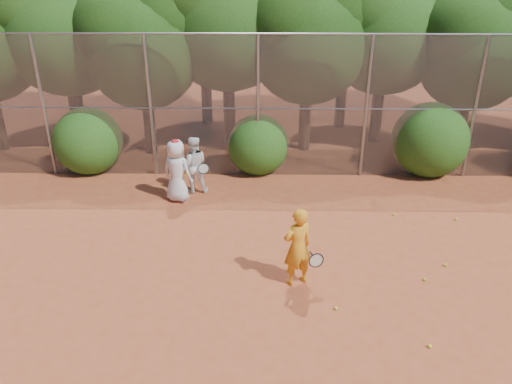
{
  "coord_description": "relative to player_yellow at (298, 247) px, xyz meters",
  "views": [
    {
      "loc": [
        -0.84,
        -7.49,
        5.89
      ],
      "look_at": [
        -1.0,
        2.5,
        1.1
      ],
      "focal_mm": 35.0,
      "sensor_mm": 36.0,
      "label": 1
    }
  ],
  "objects": [
    {
      "name": "ground",
      "position": [
        0.18,
        -0.66,
        -0.82
      ],
      "size": [
        80.0,
        80.0,
        0.0
      ],
      "primitive_type": "plane",
      "color": "#9E4323",
      "rests_on": "ground"
    },
    {
      "name": "fence_back",
      "position": [
        0.06,
        5.34,
        1.23
      ],
      "size": [
        20.05,
        0.09,
        4.03
      ],
      "color": "gray",
      "rests_on": "ground"
    },
    {
      "name": "tree_1",
      "position": [
        -6.77,
        7.88,
        3.34
      ],
      "size": [
        4.64,
        4.03,
        6.35
      ],
      "color": "black",
      "rests_on": "ground"
    },
    {
      "name": "tree_2",
      "position": [
        -4.27,
        7.17,
        2.77
      ],
      "size": [
        3.99,
        3.47,
        5.47
      ],
      "color": "black",
      "rests_on": "ground"
    },
    {
      "name": "tree_3",
      "position": [
        -1.76,
        8.18,
        3.58
      ],
      "size": [
        4.89,
        4.26,
        6.7
      ],
      "color": "black",
      "rests_on": "ground"
    },
    {
      "name": "tree_4",
      "position": [
        0.73,
        7.58,
        2.94
      ],
      "size": [
        4.19,
        3.64,
        5.73
      ],
      "color": "black",
      "rests_on": "ground"
    },
    {
      "name": "tree_5",
      "position": [
        3.23,
        8.38,
        3.23
      ],
      "size": [
        4.51,
        3.92,
        6.17
      ],
      "color": "black",
      "rests_on": "ground"
    },
    {
      "name": "tree_6",
      "position": [
        5.72,
        7.37,
        2.65
      ],
      "size": [
        3.86,
        3.36,
        5.29
      ],
      "color": "black",
      "rests_on": "ground"
    },
    {
      "name": "tree_9",
      "position": [
        -7.76,
        10.18,
        3.52
      ],
      "size": [
        4.83,
        4.2,
        6.62
      ],
      "color": "black",
      "rests_on": "ground"
    },
    {
      "name": "tree_11",
      "position": [
        2.23,
        9.98,
        3.34
      ],
      "size": [
        4.64,
        4.03,
        6.35
      ],
      "color": "black",
      "rests_on": "ground"
    },
    {
      "name": "bush_0",
      "position": [
        -5.82,
        5.64,
        0.18
      ],
      "size": [
        2.0,
        2.0,
        2.0
      ],
      "primitive_type": "sphere",
      "color": "#1E4B12",
      "rests_on": "ground"
    },
    {
      "name": "bush_1",
      "position": [
        -0.82,
        5.64,
        0.08
      ],
      "size": [
        1.8,
        1.8,
        1.8
      ],
      "primitive_type": "sphere",
      "color": "#1E4B12",
      "rests_on": "ground"
    },
    {
      "name": "bush_2",
      "position": [
        4.18,
        5.64,
        0.28
      ],
      "size": [
        2.2,
        2.2,
        2.2
      ],
      "primitive_type": "sphere",
      "color": "#1E4B12",
      "rests_on": "ground"
    },
    {
      "name": "player_yellow",
      "position": [
        0.0,
        0.0,
        0.0
      ],
      "size": [
        0.86,
        0.62,
        1.64
      ],
      "rotation": [
        0.0,
        0.0,
        3.6
      ],
      "color": "orange",
      "rests_on": "ground"
    },
    {
      "name": "player_teen",
      "position": [
        -2.89,
        3.63,
        0.02
      ],
      "size": [
        0.96,
        0.82,
        1.69
      ],
      "rotation": [
        0.0,
        0.0,
        2.72
      ],
      "color": "silver",
      "rests_on": "ground"
    },
    {
      "name": "player_white",
      "position": [
        -2.53,
        4.16,
        -0.04
      ],
      "size": [
        0.88,
        0.77,
        1.57
      ],
      "rotation": [
        0.0,
        0.0,
        3.3
      ],
      "color": "white",
      "rests_on": "ground"
    },
    {
      "name": "ball_0",
      "position": [
        2.56,
        0.09,
        -0.78
      ],
      "size": [
        0.07,
        0.07,
        0.07
      ],
      "primitive_type": "sphere",
      "color": "#C5D927",
      "rests_on": "ground"
    },
    {
      "name": "ball_1",
      "position": [
        2.6,
        2.84,
        -0.78
      ],
      "size": [
        0.07,
        0.07,
        0.07
      ],
      "primitive_type": "sphere",
      "color": "#C5D927",
      "rests_on": "ground"
    },
    {
      "name": "ball_2",
      "position": [
        2.11,
        -1.79,
        -0.78
      ],
      "size": [
        0.07,
        0.07,
        0.07
      ],
      "primitive_type": "sphere",
      "color": "#C5D927",
      "rests_on": "ground"
    },
    {
      "name": "ball_3",
      "position": [
        3.14,
        0.61,
        -0.78
      ],
      "size": [
        0.07,
        0.07,
        0.07
      ],
      "primitive_type": "sphere",
      "color": "#C5D927",
      "rests_on": "ground"
    },
    {
      "name": "ball_4",
      "position": [
        0.68,
        -0.84,
        -0.78
      ],
      "size": [
        0.07,
        0.07,
        0.07
      ],
      "primitive_type": "sphere",
      "color": "#C5D927",
      "rests_on": "ground"
    },
    {
      "name": "ball_5",
      "position": [
        4.05,
        2.61,
        -0.78
      ],
      "size": [
        0.07,
        0.07,
        0.07
      ],
      "primitive_type": "sphere",
      "color": "#C5D927",
      "rests_on": "ground"
    }
  ]
}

